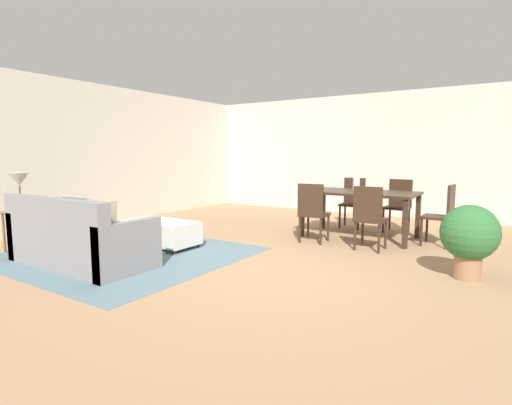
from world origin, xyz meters
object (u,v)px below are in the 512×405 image
table_lamp (19,181)px  ottoman_table (161,232)px  couch (78,241)px  dining_table (360,196)px  dining_chair_near_right (369,215)px  dining_chair_near_left (312,210)px  book_on_ottoman (162,219)px  dining_chair_far_left (353,199)px  vase_centerpiece (356,184)px  potted_plant (469,235)px  dining_chair_head_east (443,212)px  side_table (22,219)px  dining_chair_far_right (398,202)px

table_lamp → ottoman_table: bearing=42.9°
couch → ottoman_table: (0.13, 1.25, -0.08)m
dining_table → dining_chair_near_right: 0.96m
dining_chair_near_left → book_on_ottoman: size_ratio=3.54×
dining_chair_far_left → vase_centerpiece: bearing=-67.7°
potted_plant → dining_chair_head_east: bearing=107.3°
dining_chair_near_right → dining_chair_head_east: 1.20m
couch → dining_chair_near_right: dining_chair_near_right is taller
dining_chair_far_left → dining_chair_head_east: (1.67, -0.83, 0.00)m
dining_chair_near_left → side_table: bearing=-139.1°
table_lamp → dining_chair_head_east: table_lamp is taller
dining_chair_near_left → potted_plant: dining_chair_near_left is taller
vase_centerpiece → dining_chair_head_east: bearing=-0.2°
vase_centerpiece → dining_chair_near_right: bearing=-60.2°
side_table → dining_chair_far_left: (3.20, 4.41, 0.06)m
table_lamp → dining_chair_near_left: 4.20m
side_table → potted_plant: 5.72m
potted_plant → dining_chair_near_right: bearing=152.6°
ottoman_table → table_lamp: bearing=-137.1°
couch → dining_chair_near_left: bearing=55.0°
dining_chair_head_east → couch: bearing=-135.5°
dining_chair_near_right → dining_chair_far_left: size_ratio=1.00×
couch → dining_chair_far_left: bearing=66.1°
dining_table → book_on_ottoman: 3.18m
dining_chair_far_left → dining_chair_far_right: 0.82m
dining_table → dining_chair_head_east: 1.27m
dining_chair_far_right → dining_table: bearing=-115.4°
dining_chair_near_right → book_on_ottoman: bearing=-153.0°
dining_chair_near_left → dining_chair_far_left: bearing=88.4°
table_lamp → dining_chair_far_left: 5.46m
dining_table → book_on_ottoman: (-2.26, -2.22, -0.28)m
dining_table → dining_chair_far_right: (0.41, 0.86, -0.16)m
dining_chair_near_left → dining_chair_far_right: 1.90m
dining_chair_near_right → dining_chair_far_left: same height
ottoman_table → dining_table: 3.21m
dining_chair_near_left → vase_centerpiece: size_ratio=4.10×
book_on_ottoman → dining_chair_near_right: bearing=27.0°
dining_chair_far_left → potted_plant: 3.21m
book_on_ottoman → potted_plant: (4.00, 0.69, 0.09)m
couch → side_table: (-1.26, -0.04, 0.16)m
dining_chair_near_left → dining_chair_near_right: (0.89, -0.03, 0.00)m
dining_chair_far_left → dining_chair_near_left: bearing=-91.6°
couch → book_on_ottoman: couch is taller
dining_table → potted_plant: potted_plant is taller
vase_centerpiece → dining_chair_far_left: bearing=112.3°
dining_chair_head_east → vase_centerpiece: bearing=179.8°
dining_table → potted_plant: (1.74, -1.53, -0.19)m
dining_chair_near_left → book_on_ottoman: 2.28m
couch → dining_chair_near_right: bearing=43.8°
dining_chair_head_east → vase_centerpiece: vase_centerpiece is taller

